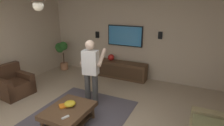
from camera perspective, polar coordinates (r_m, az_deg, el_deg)
wall_back_tv at (r=6.24m, az=6.50°, el=8.23°), size 0.10×6.22×2.80m
area_rug at (r=4.35m, az=-11.13°, el=-16.55°), size 2.61×2.04×0.01m
armchair at (r=5.86m, az=-27.94°, el=-5.93°), size 0.87×0.88×0.82m
coffee_table at (r=4.06m, az=-13.09°, el=-14.54°), size 1.00×0.80×0.40m
media_console at (r=6.31m, az=2.93°, el=-2.13°), size 0.45×1.70×0.55m
tv at (r=6.24m, az=3.95°, el=8.26°), size 0.05×1.21×0.68m
person_standing at (r=4.47m, az=-6.43°, el=-1.93°), size 0.59×0.60×1.64m
potted_plant_tall at (r=7.17m, az=-15.09°, el=3.46°), size 0.42×0.54×1.09m
bowl at (r=4.05m, az=-12.74°, el=-12.01°), size 0.24×0.24×0.11m
remote_white at (r=3.72m, az=-14.06°, el=-15.77°), size 0.16×0.09×0.02m
book at (r=4.07m, az=-14.23°, el=-12.48°), size 0.27×0.26×0.04m
vase_round at (r=6.37m, az=-0.29°, el=1.72°), size 0.22×0.22×0.22m
wall_speaker_left at (r=5.92m, az=14.50°, el=8.17°), size 0.06×0.12×0.22m
wall_speaker_right at (r=6.71m, az=-4.50°, el=8.60°), size 0.06×0.12×0.22m
ceiling_fan at (r=3.18m, az=-21.83°, el=17.23°), size 1.14×1.15×0.46m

